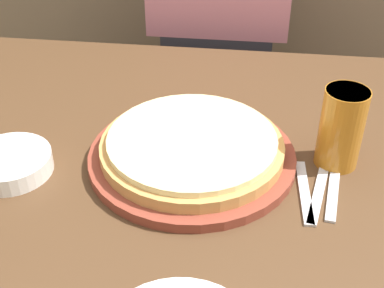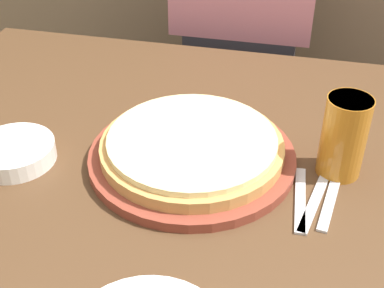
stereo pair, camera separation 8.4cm
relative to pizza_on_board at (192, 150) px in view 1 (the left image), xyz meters
The scene contains 7 objects.
pizza_on_board is the anchor object (origin of this frame).
beer_glass 0.28m from the pizza_on_board, ahead, with size 0.08×0.08×0.16m.
side_bowl 0.34m from the pizza_on_board, 167.63° to the right, with size 0.16×0.16×0.04m.
fork 0.22m from the pizza_on_board, 18.16° to the right, with size 0.03×0.17×0.00m.
dinner_knife 0.25m from the pizza_on_board, 16.34° to the right, with size 0.05×0.17×0.00m.
spoon 0.27m from the pizza_on_board, 14.85° to the right, with size 0.04×0.15×0.00m.
diner_person 0.72m from the pizza_on_board, 90.55° to the left, with size 0.41×0.20×1.28m.
Camera 1 is at (0.05, -0.77, 1.33)m, focal length 50.00 mm.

